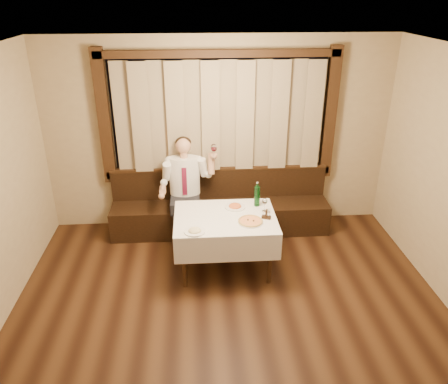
{
  "coord_description": "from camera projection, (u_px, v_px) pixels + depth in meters",
  "views": [
    {
      "loc": [
        -0.35,
        -3.08,
        3.35
      ],
      "look_at": [
        0.0,
        1.9,
        1.0
      ],
      "focal_mm": 35.0,
      "sensor_mm": 36.0,
      "label": 1
    }
  ],
  "objects": [
    {
      "name": "room",
      "position": [
        230.0,
        186.0,
        4.47
      ],
      "size": [
        5.01,
        6.01,
        2.81
      ],
      "color": "black",
      "rests_on": "ground"
    },
    {
      "name": "pasta_cream",
      "position": [
        195.0,
        229.0,
        5.08
      ],
      "size": [
        0.25,
        0.25,
        0.08
      ],
      "rotation": [
        0.0,
        0.0,
        -0.26
      ],
      "color": "white",
      "rests_on": "dining_table"
    },
    {
      "name": "banquette",
      "position": [
        220.0,
        210.0,
        6.55
      ],
      "size": [
        3.2,
        0.61,
        0.94
      ],
      "color": "black",
      "rests_on": "ground"
    },
    {
      "name": "dining_table",
      "position": [
        225.0,
        224.0,
        5.49
      ],
      "size": [
        1.27,
        0.97,
        0.76
      ],
      "color": "black",
      "rests_on": "ground"
    },
    {
      "name": "cruet_caddy",
      "position": [
        266.0,
        215.0,
        5.38
      ],
      "size": [
        0.12,
        0.09,
        0.12
      ],
      "rotation": [
        0.0,
        0.0,
        -0.41
      ],
      "color": "black",
      "rests_on": "dining_table"
    },
    {
      "name": "pasta_red",
      "position": [
        235.0,
        205.0,
        5.65
      ],
      "size": [
        0.27,
        0.27,
        0.09
      ],
      "rotation": [
        0.0,
        0.0,
        0.26
      ],
      "color": "white",
      "rests_on": "dining_table"
    },
    {
      "name": "table_wine_glass",
      "position": [
        265.0,
        202.0,
        5.51
      ],
      "size": [
        0.07,
        0.07,
        0.18
      ],
      "rotation": [
        0.0,
        0.0,
        -0.37
      ],
      "color": "white",
      "rests_on": "dining_table"
    },
    {
      "name": "pizza",
      "position": [
        250.0,
        221.0,
        5.3
      ],
      "size": [
        0.32,
        0.32,
        0.03
      ],
      "rotation": [
        0.0,
        0.0,
        0.13
      ],
      "color": "white",
      "rests_on": "dining_table"
    },
    {
      "name": "seated_man",
      "position": [
        185.0,
        181.0,
        6.21
      ],
      "size": [
        0.82,
        0.61,
        1.47
      ],
      "color": "black",
      "rests_on": "ground"
    },
    {
      "name": "green_bottle",
      "position": [
        257.0,
        196.0,
        5.65
      ],
      "size": [
        0.07,
        0.07,
        0.34
      ],
      "rotation": [
        0.0,
        0.0,
        -0.1
      ],
      "color": "#104C19",
      "rests_on": "dining_table"
    }
  ]
}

